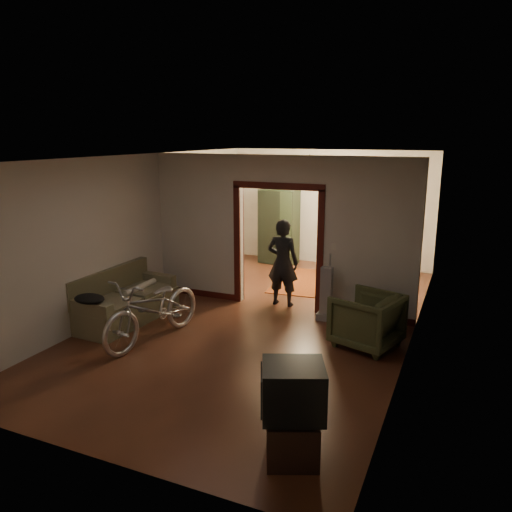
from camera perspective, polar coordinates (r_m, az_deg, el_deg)
The scene contains 24 objects.
floor at distance 8.83m, azimuth 0.78°, elevation -7.16°, with size 5.00×8.50×0.01m, color #3D1D13.
ceiling at distance 8.26m, azimuth 0.85°, elevation 11.31°, with size 5.00×8.50×0.01m, color white.
wall_back at distance 12.40m, azimuth 8.45°, elevation 5.48°, with size 5.00×0.02×2.80m, color beige.
wall_left at distance 9.66m, azimuth -13.02°, elevation 2.95°, with size 0.02×8.50×2.80m, color beige.
wall_right at distance 7.84m, azimuth 17.92°, elevation 0.17°, with size 0.02×8.50×2.80m, color beige.
partition_wall at distance 9.11m, azimuth 2.63°, elevation 2.66°, with size 5.00×0.14×2.80m, color beige.
door_casing at distance 9.18m, azimuth 2.61°, elevation 0.82°, with size 1.74×0.20×2.32m, color #3D110D.
far_window at distance 12.18m, azimuth 11.61°, elevation 5.92°, with size 0.98×0.06×1.28m, color black.
chandelier at distance 10.63m, azimuth 6.11°, elevation 9.35°, with size 0.24×0.24×0.24m, color #FFE0A5.
light_switch at distance 8.76m, azimuth 8.87°, elevation 1.06°, with size 0.08×0.01×0.12m, color silver.
sofa at distance 8.90m, azimuth -14.74°, elevation -4.42°, with size 0.87×1.94×0.89m, color brown.
rolled_paper at distance 9.04m, azimuth -13.11°, elevation -3.47°, with size 0.11×0.11×0.85m, color beige.
jacket at distance 8.14m, azimuth -18.50°, elevation -4.66°, with size 0.50×0.38×0.15m, color black.
bicycle at distance 7.91m, azimuth -11.62°, elevation -5.89°, with size 0.71×2.02×1.06m, color silver.
armchair at distance 7.79m, azimuth 12.53°, elevation -7.15°, with size 0.89×0.91×0.83m, color #414828.
tv_stand at distance 5.24m, azimuth 4.18°, elevation -20.19°, with size 0.50×0.46×0.46m, color black.
crt_tv at distance 4.96m, azimuth 4.29°, elevation -15.03°, with size 0.59×0.53×0.51m, color black.
vacuum at distance 8.72m, azimuth 8.02°, elevation -4.27°, with size 0.29×0.23×0.95m, color gray.
person at distance 9.30m, azimuth 3.08°, elevation -0.77°, with size 0.60×0.39×1.64m, color black.
oriental_rug at distance 10.96m, azimuth 6.58°, elevation -3.01°, with size 1.58×2.08×0.02m, color #65250F.
locker at distance 12.39m, azimuth 2.63°, elevation 3.37°, with size 0.92×0.51×1.84m, color #212C1A.
globe at distance 12.25m, azimuth 2.68°, elevation 8.06°, with size 0.29×0.29×0.29m, color #1E5972.
desk at distance 11.80m, azimuth 12.35°, elevation -0.20°, with size 1.00×0.56×0.74m, color black.
desk_chair at distance 11.38m, azimuth 9.38°, elevation -0.06°, with size 0.42×0.42×0.94m, color black.
Camera 1 is at (3.18, -7.61, 3.15)m, focal length 35.00 mm.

